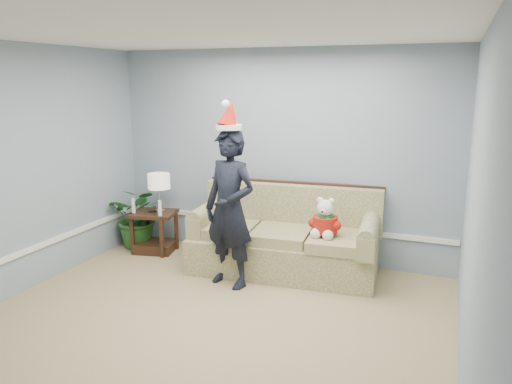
{
  "coord_description": "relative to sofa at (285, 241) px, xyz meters",
  "views": [
    {
      "loc": [
        2.08,
        -3.52,
        2.31
      ],
      "look_at": [
        0.05,
        1.55,
        1.08
      ],
      "focal_mm": 35.0,
      "sensor_mm": 36.0,
      "label": 1
    }
  ],
  "objects": [
    {
      "name": "sofa",
      "position": [
        0.0,
        0.0,
        0.0
      ],
      "size": [
        2.32,
        1.14,
        1.05
      ],
      "rotation": [
        0.0,
        0.0,
        0.09
      ],
      "color": "#515628",
      "rests_on": "room_shell"
    },
    {
      "name": "houseplant",
      "position": [
        -2.17,
        0.08,
        0.06
      ],
      "size": [
        0.88,
        0.79,
        0.87
      ],
      "primitive_type": "imported",
      "rotation": [
        0.0,
        0.0,
        0.16
      ],
      "color": "#205320",
      "rests_on": "room_shell"
    },
    {
      "name": "teddy_bear",
      "position": [
        0.54,
        -0.18,
        0.34
      ],
      "size": [
        0.3,
        0.33,
        0.46
      ],
      "rotation": [
        0.0,
        0.0,
        -0.06
      ],
      "color": "white",
      "rests_on": "sofa"
    },
    {
      "name": "side_table",
      "position": [
        -1.87,
        -0.01,
        -0.15
      ],
      "size": [
        0.67,
        0.6,
        0.56
      ],
      "rotation": [
        0.0,
        0.0,
        0.22
      ],
      "color": "#362013",
      "rests_on": "room_shell"
    },
    {
      "name": "room_shell",
      "position": [
        -0.24,
        -2.04,
        0.98
      ],
      "size": [
        4.54,
        5.04,
        2.74
      ],
      "color": "tan",
      "rests_on": "ground"
    },
    {
      "name": "wainscot_trim",
      "position": [
        -1.42,
        -0.86,
        0.08
      ],
      "size": [
        4.49,
        4.99,
        0.06
      ],
      "color": "white",
      "rests_on": "room_shell"
    },
    {
      "name": "man",
      "position": [
        -0.44,
        -0.66,
        0.52
      ],
      "size": [
        0.74,
        0.58,
        1.79
      ],
      "primitive_type": "imported",
      "rotation": [
        0.0,
        0.0,
        -0.26
      ],
      "color": "black",
      "rests_on": "room_shell"
    },
    {
      "name": "table_lamp",
      "position": [
        -1.8,
        0.03,
        0.59
      ],
      "size": [
        0.29,
        0.29,
        0.52
      ],
      "color": "silver",
      "rests_on": "side_table"
    },
    {
      "name": "santa_hat",
      "position": [
        -0.44,
        -0.64,
        1.55
      ],
      "size": [
        0.37,
        0.4,
        0.33
      ],
      "rotation": [
        0.0,
        0.0,
        -0.44
      ],
      "color": "white",
      "rests_on": "man"
    },
    {
      "name": "candle_pair",
      "position": [
        -1.89,
        -0.15,
        0.28
      ],
      "size": [
        0.47,
        0.05,
        0.21
      ],
      "color": "silver",
      "rests_on": "side_table"
    }
  ]
}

